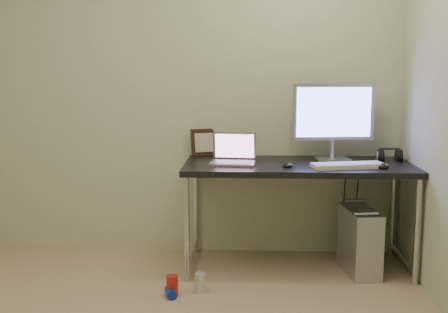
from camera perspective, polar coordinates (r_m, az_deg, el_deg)
wall_back at (r=4.24m, az=-5.90°, el=6.86°), size 3.50×0.02×2.50m
desk at (r=3.94m, az=7.52°, el=-1.83°), size 1.57×0.69×0.75m
tower_computer at (r=4.02m, az=13.60°, el=-8.33°), size 0.24×0.45×0.48m
cable_a at (r=4.33m, az=12.06°, el=-4.63°), size 0.01×0.16×0.69m
cable_b at (r=4.33m, az=13.28°, el=-4.95°), size 0.02×0.11×0.71m
can_red at (r=3.59m, az=-5.28°, el=-12.94°), size 0.09×0.09×0.13m
can_white at (r=3.63m, az=-2.43°, el=-12.72°), size 0.07×0.07×0.13m
can_blue at (r=3.59m, az=-5.46°, el=-13.59°), size 0.09×0.12×0.06m
laptop at (r=3.88m, az=0.96°, el=0.01°), size 0.32×0.27×0.21m
monitor at (r=4.07m, az=11.06°, el=4.10°), size 0.58×0.19×0.55m
keyboard at (r=3.81m, az=12.52°, el=-0.90°), size 0.50×0.25×0.03m
mouse_right at (r=3.85m, az=15.82°, el=-0.82°), size 0.11×0.14×0.04m
mouse_left at (r=3.77m, az=6.47°, el=-0.77°), size 0.09×0.12×0.04m
headphones at (r=4.15m, az=16.46°, el=-0.01°), size 0.18×0.11×0.12m
picture_frame at (r=4.22m, az=-1.68°, el=1.45°), size 0.26×0.15×0.20m
webcam at (r=4.19m, az=1.52°, el=1.26°), size 0.05×0.04×0.12m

